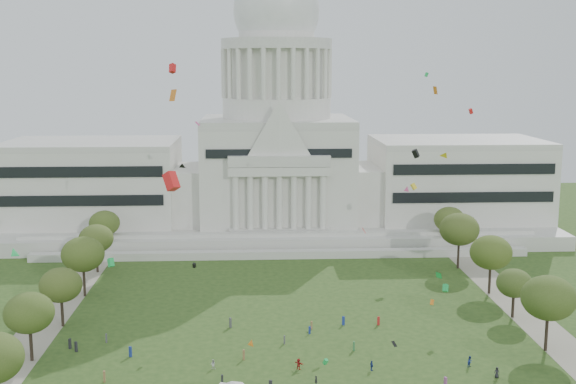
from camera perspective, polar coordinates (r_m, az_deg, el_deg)
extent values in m
cube|color=beige|center=(221.00, -0.88, -2.51)|extent=(160.00, 60.00, 4.00)
cube|color=beige|center=(189.18, -0.55, -4.95)|extent=(130.00, 3.00, 2.00)
cube|color=beige|center=(196.56, -0.64, -3.93)|extent=(140.00, 3.00, 5.00)
cube|color=silver|center=(222.70, -15.17, 0.64)|extent=(50.00, 34.00, 22.00)
cube|color=silver|center=(226.17, 13.19, 0.87)|extent=(50.00, 34.00, 22.00)
cube|color=silver|center=(216.92, -8.01, -0.15)|extent=(12.00, 26.00, 16.00)
cube|color=silver|center=(218.68, 6.23, -0.03)|extent=(12.00, 26.00, 16.00)
cube|color=silver|center=(217.14, -0.88, 1.56)|extent=(44.00, 38.00, 28.00)
cube|color=silver|center=(196.90, -0.69, 1.64)|extent=(28.00, 3.00, 2.40)
cube|color=black|center=(205.84, -16.21, 0.42)|extent=(46.00, 0.40, 11.00)
cube|color=black|center=(209.59, 14.49, 0.67)|extent=(46.00, 0.40, 11.00)
cylinder|color=silver|center=(215.19, -0.90, 6.68)|extent=(32.00, 32.00, 6.00)
cylinder|color=silver|center=(214.87, -0.90, 9.34)|extent=(28.00, 28.00, 14.00)
cylinder|color=beige|center=(214.96, -0.91, 11.61)|extent=(32.40, 32.40, 3.00)
cylinder|color=silver|center=(215.19, -0.91, 13.07)|extent=(22.00, 22.00, 8.00)
ellipsoid|color=silver|center=(215.45, -0.92, 14.13)|extent=(25.00, 25.00, 26.20)
cube|color=gray|center=(145.63, -19.25, -10.52)|extent=(8.00, 160.00, 0.04)
cube|color=gray|center=(150.22, 19.20, -9.89)|extent=(8.00, 160.00, 0.04)
cylinder|color=black|center=(132.50, -19.63, -11.35)|extent=(0.56, 0.56, 5.47)
ellipsoid|color=#364E19|center=(130.57, -19.78, -8.97)|extent=(8.42, 8.42, 6.89)
cylinder|color=black|center=(136.88, 19.74, -10.50)|extent=(0.56, 0.56, 6.20)
ellipsoid|color=#324B18|center=(134.80, 19.90, -7.87)|extent=(9.55, 9.55, 7.82)
cylinder|color=black|center=(147.28, -17.40, -9.11)|extent=(0.56, 0.56, 5.27)
ellipsoid|color=#3F501C|center=(145.60, -17.52, -7.02)|extent=(8.12, 8.12, 6.65)
cylinder|color=black|center=(152.18, 17.35, -8.63)|extent=(0.56, 0.56, 4.56)
ellipsoid|color=#34491C|center=(150.75, 17.44, -6.89)|extent=(7.01, 7.01, 5.74)
cylinder|color=black|center=(164.26, -15.80, -6.91)|extent=(0.56, 0.56, 6.03)
ellipsoid|color=#3A5018|center=(162.57, -15.90, -4.75)|extent=(9.29, 9.29, 7.60)
cylinder|color=black|center=(166.07, 15.64, -6.73)|extent=(0.56, 0.56, 5.97)
ellipsoid|color=#3C5217|center=(164.41, 15.74, -4.62)|extent=(9.19, 9.19, 7.52)
cylinder|color=black|center=(182.03, -14.84, -5.33)|extent=(0.56, 0.56, 5.41)
ellipsoid|color=#3F4F1D|center=(180.64, -14.92, -3.57)|extent=(8.33, 8.33, 6.81)
cylinder|color=black|center=(184.15, 13.30, -4.93)|extent=(0.56, 0.56, 6.37)
ellipsoid|color=#39471A|center=(182.57, 13.39, -2.88)|extent=(9.82, 9.82, 8.03)
cylinder|color=black|center=(199.56, -14.23, -3.98)|extent=(0.56, 0.56, 5.32)
ellipsoid|color=#3A4F1A|center=(198.31, -14.30, -2.40)|extent=(8.19, 8.19, 6.70)
cylinder|color=black|center=(201.65, 12.58, -3.75)|extent=(0.56, 0.56, 5.47)
ellipsoid|color=#40501E|center=(200.39, 12.64, -2.14)|extent=(8.42, 8.42, 6.89)
imported|color=#26262B|center=(124.18, 16.18, -13.53)|extent=(1.04, 0.91, 1.80)
imported|color=navy|center=(127.09, 14.19, -12.86)|extent=(1.08, 0.99, 1.89)
imported|color=#4C4C51|center=(116.57, 2.23, -14.72)|extent=(0.59, 1.07, 1.82)
imported|color=#B21E1E|center=(122.50, 0.84, -13.43)|extent=(1.80, 1.64, 1.89)
imported|color=silver|center=(123.34, -5.94, -13.38)|extent=(0.87, 0.62, 1.63)
imported|color=navy|center=(122.81, 6.63, -13.48)|extent=(0.82, 1.13, 1.73)
cube|color=#B21E1E|center=(142.90, 7.16, -10.07)|extent=(0.46, 0.30, 1.69)
cube|color=olive|center=(121.61, -14.31, -13.94)|extent=(0.35, 0.52, 1.86)
cube|color=#4C4C51|center=(137.41, -14.16, -11.14)|extent=(0.32, 0.47, 1.66)
cube|color=#4C4C51|center=(140.93, -4.57, -10.26)|extent=(0.50, 0.60, 1.94)
cube|color=#26262B|center=(134.63, -16.40, -11.65)|extent=(0.58, 0.55, 1.86)
cube|color=navy|center=(142.20, 4.40, -10.11)|extent=(0.55, 0.47, 1.76)
cube|color=#33723F|center=(130.39, 5.23, -12.04)|extent=(0.28, 0.45, 1.68)
cube|color=#994C8C|center=(118.54, 12.33, -14.51)|extent=(0.46, 0.57, 1.85)
cube|color=#4C4C51|center=(132.82, -0.29, -11.61)|extent=(0.32, 0.44, 1.53)
cube|color=olive|center=(126.42, -3.51, -12.71)|extent=(0.39, 0.52, 1.78)
cube|color=navy|center=(137.56, 1.72, -10.85)|extent=(0.41, 0.46, 1.46)
cube|color=olive|center=(139.82, 1.87, -10.48)|extent=(0.33, 0.46, 1.58)
cube|color=#26262B|center=(117.78, -5.22, -14.54)|extent=(0.36, 0.48, 1.59)
cube|color=navy|center=(130.20, -12.35, -12.22)|extent=(0.57, 0.55, 1.85)
cube|color=#26262B|center=(136.31, -16.85, -11.40)|extent=(0.47, 0.57, 1.88)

